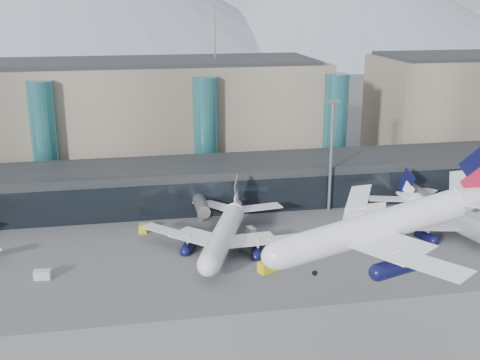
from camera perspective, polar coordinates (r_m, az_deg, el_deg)
name	(u,v)px	position (r m, az deg, el deg)	size (l,w,h in m)	color
ground	(239,332)	(91.36, -0.05, -14.18)	(900.00, 900.00, 0.00)	#515154
concourse	(194,184)	(141.79, -4.36, -0.42)	(170.00, 27.00, 10.00)	black
terminal_main	(89,118)	(170.18, -14.11, 5.69)	(130.00, 30.00, 31.00)	gray
teal_towers	(127,135)	(154.47, -10.66, 4.26)	(116.40, 19.40, 46.00)	#286970
lightmast_mid	(331,150)	(136.51, 8.66, 2.86)	(3.00, 1.20, 25.60)	slate
hero_jet	(395,216)	(79.62, 14.48, -3.31)	(33.77, 34.79, 11.20)	white
jet_parked_mid	(226,223)	(118.67, -1.31, -4.14)	(34.89, 37.12, 11.94)	white
jet_parked_right	(442,210)	(133.70, 18.64, -2.69)	(34.69, 35.50, 11.42)	white
veh_a	(42,275)	(111.74, -18.23, -8.52)	(2.82, 1.59, 1.59)	beige
veh_b	(143,228)	(127.94, -9.18, -4.55)	(2.72, 1.67, 1.57)	gold
veh_c	(248,245)	(117.57, 0.74, -6.21)	(3.49, 1.84, 1.94)	#515156
veh_g	(251,231)	(125.52, 1.04, -4.81)	(2.31, 1.35, 1.35)	beige
veh_h	(268,266)	(108.97, 2.70, -8.16)	(3.66, 1.93, 2.02)	gold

